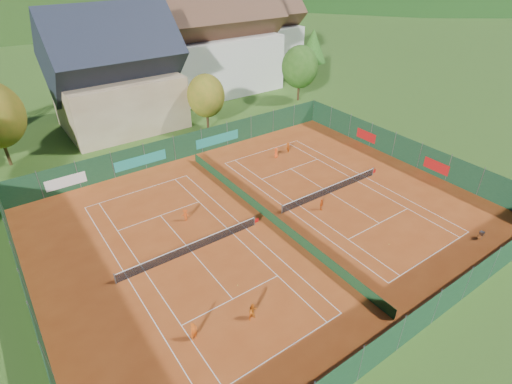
% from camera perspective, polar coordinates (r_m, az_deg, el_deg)
% --- Properties ---
extents(ground, '(600.00, 600.00, 0.00)m').
position_cam_1_polar(ground, '(37.38, 1.77, -3.95)').
color(ground, '#2F571B').
rests_on(ground, ground).
extents(clay_pad, '(40.00, 32.00, 0.01)m').
position_cam_1_polar(clay_pad, '(37.37, 1.77, -3.92)').
color(clay_pad, '#A34118').
rests_on(clay_pad, ground).
extents(court_markings_left, '(11.03, 23.83, 0.00)m').
position_cam_1_polar(court_markings_left, '(34.14, -9.16, -8.42)').
color(court_markings_left, white).
rests_on(court_markings_left, ground).
extents(court_markings_right, '(11.03, 23.83, 0.00)m').
position_cam_1_polar(court_markings_right, '(41.89, 10.57, -0.15)').
color(court_markings_right, white).
rests_on(court_markings_right, ground).
extents(tennis_net_left, '(13.30, 0.10, 1.02)m').
position_cam_1_polar(tennis_net_left, '(33.87, -9.00, -7.68)').
color(tennis_net_left, '#59595B').
rests_on(tennis_net_left, ground).
extents(tennis_net_right, '(13.30, 0.10, 1.02)m').
position_cam_1_polar(tennis_net_right, '(41.73, 10.79, 0.50)').
color(tennis_net_right, '#59595B').
rests_on(tennis_net_right, ground).
extents(court_divider, '(0.03, 28.80, 1.00)m').
position_cam_1_polar(court_divider, '(37.08, 1.79, -3.30)').
color(court_divider, '#153B1D').
rests_on(court_divider, ground).
extents(fence_north, '(40.00, 0.10, 3.00)m').
position_cam_1_polar(fence_north, '(48.40, -10.12, 6.47)').
color(fence_north, '#143920').
rests_on(fence_north, ground).
extents(fence_south, '(40.00, 0.04, 3.00)m').
position_cam_1_polar(fence_south, '(28.63, 22.26, -16.65)').
color(fence_south, '#163D22').
rests_on(fence_south, ground).
extents(fence_west, '(0.04, 32.00, 3.00)m').
position_cam_1_polar(fence_west, '(31.57, -29.64, -13.56)').
color(fence_west, '#14391F').
rests_on(fence_west, ground).
extents(fence_east, '(0.09, 32.00, 3.00)m').
position_cam_1_polar(fence_east, '(49.72, 20.65, 5.58)').
color(fence_east, '#143720').
rests_on(fence_east, ground).
extents(chalet, '(16.20, 12.00, 16.00)m').
position_cam_1_polar(chalet, '(58.23, -19.33, 15.04)').
color(chalet, beige).
rests_on(chalet, ground).
extents(hotel_block_a, '(21.60, 11.00, 17.25)m').
position_cam_1_polar(hotel_block_a, '(70.71, -5.67, 19.97)').
color(hotel_block_a, silver).
rests_on(hotel_block_a, ground).
extents(hotel_block_b, '(17.28, 10.00, 15.50)m').
position_cam_1_polar(hotel_block_b, '(84.89, 0.18, 21.59)').
color(hotel_block_b, silver).
rests_on(hotel_block_b, ground).
extents(tree_center, '(5.01, 5.01, 7.60)m').
position_cam_1_polar(tree_center, '(54.87, -7.16, 13.47)').
color(tree_center, '#432D17').
rests_on(tree_center, ground).
extents(tree_east_front, '(5.72, 5.72, 8.69)m').
position_cam_1_polar(tree_east_front, '(66.18, 6.27, 17.34)').
color(tree_east_front, '#463019').
rests_on(tree_east_front, ground).
extents(tree_east_mid, '(5.04, 5.04, 9.00)m').
position_cam_1_polar(tree_east_mid, '(78.35, 8.15, 20.01)').
color(tree_east_mid, '#4D301B').
rests_on(tree_east_mid, ground).
extents(tree_east_back, '(7.15, 7.15, 10.86)m').
position_cam_1_polar(tree_east_back, '(79.39, -0.55, 20.96)').
color(tree_east_back, '#482F19').
rests_on(tree_east_back, ground).
extents(mountain_backdrop, '(820.00, 530.00, 242.00)m').
position_cam_1_polar(mountain_backdrop, '(268.90, -25.25, 15.85)').
color(mountain_backdrop, black).
rests_on(mountain_backdrop, ground).
extents(ball_hopper, '(0.34, 0.34, 0.80)m').
position_cam_1_polar(ball_hopper, '(39.92, 29.56, -5.14)').
color(ball_hopper, slate).
rests_on(ball_hopper, ground).
extents(loose_ball_0, '(0.07, 0.07, 0.07)m').
position_cam_1_polar(loose_ball_0, '(30.88, -2.65, -13.17)').
color(loose_ball_0, '#CCD833').
rests_on(loose_ball_0, ground).
extents(loose_ball_1, '(0.07, 0.07, 0.07)m').
position_cam_1_polar(loose_ball_1, '(36.26, 18.47, -7.09)').
color(loose_ball_1, '#CCD833').
rests_on(loose_ball_1, ground).
extents(player_left_near, '(0.61, 0.47, 1.48)m').
position_cam_1_polar(player_left_near, '(27.43, -8.88, -19.07)').
color(player_left_near, '#DB5813').
rests_on(player_left_near, ground).
extents(player_left_mid, '(0.74, 0.61, 1.38)m').
position_cam_1_polar(player_left_mid, '(28.25, -0.42, -16.70)').
color(player_left_mid, '#D15E12').
rests_on(player_left_mid, ground).
extents(player_left_far, '(0.93, 0.84, 1.25)m').
position_cam_1_polar(player_left_far, '(37.42, -10.04, -3.25)').
color(player_left_far, '#CC4612').
rests_on(player_left_far, ground).
extents(player_right_near, '(0.73, 0.66, 1.19)m').
position_cam_1_polar(player_right_near, '(38.83, 9.32, -1.79)').
color(player_right_near, '#E05313').
rests_on(player_right_near, ground).
extents(player_right_far_a, '(0.73, 0.62, 1.27)m').
position_cam_1_polar(player_right_far_a, '(48.02, 2.91, 5.63)').
color(player_right_far_a, '#FE4F16').
rests_on(player_right_far_a, ground).
extents(player_right_far_b, '(1.18, 0.97, 1.27)m').
position_cam_1_polar(player_right_far_b, '(49.45, 4.60, 6.38)').
color(player_right_far_b, orange).
rests_on(player_right_far_b, ground).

